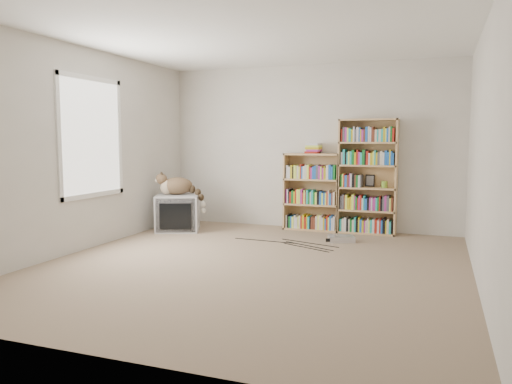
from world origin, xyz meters
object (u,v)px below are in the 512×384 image
(bookcase_short, at_px, (312,195))
(dvd_player, at_px, (341,239))
(cat, at_px, (181,188))
(bookcase_tall, at_px, (368,179))
(crt_tv, at_px, (178,213))

(bookcase_short, bearing_deg, dvd_player, -51.95)
(cat, height_order, bookcase_short, bookcase_short)
(cat, bearing_deg, bookcase_short, -16.78)
(dvd_player, bearing_deg, bookcase_short, 106.92)
(bookcase_tall, relative_size, dvd_player, 4.96)
(crt_tv, bearing_deg, dvd_player, -21.72)
(crt_tv, relative_size, bookcase_short, 0.68)
(bookcase_tall, bearing_deg, bookcase_short, 179.87)
(crt_tv, bearing_deg, cat, 31.49)
(crt_tv, distance_m, bookcase_short, 2.06)
(bookcase_tall, xyz_separation_m, bookcase_short, (-0.82, 0.00, -0.27))
(crt_tv, relative_size, bookcase_tall, 0.47)
(bookcase_tall, bearing_deg, cat, -164.60)
(bookcase_tall, relative_size, bookcase_short, 1.43)
(crt_tv, height_order, cat, cat)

